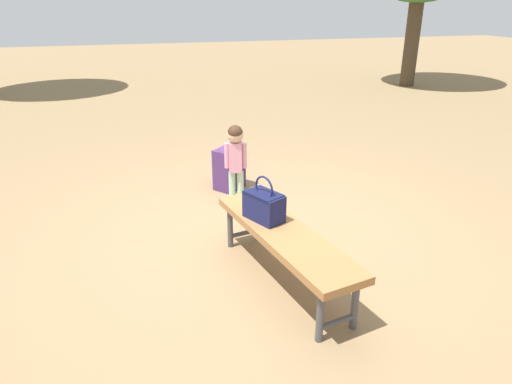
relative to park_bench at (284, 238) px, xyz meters
name	(u,v)px	position (x,y,z in m)	size (l,w,h in m)	color
ground_plane	(258,230)	(0.88, -0.05, -0.39)	(40.00, 40.00, 0.00)	#8C704C
park_bench	(284,238)	(0.00, 0.00, 0.00)	(1.65, 0.70, 0.45)	#9E6B3D
handbag	(264,205)	(0.24, 0.09, 0.18)	(0.37, 0.30, 0.37)	#191E4C
child_standing	(236,152)	(1.57, -0.01, 0.19)	(0.18, 0.23, 0.87)	#B2D8B2
backpack_large	(229,166)	(2.01, -0.03, -0.12)	(0.39, 0.41, 0.55)	#4C2D66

